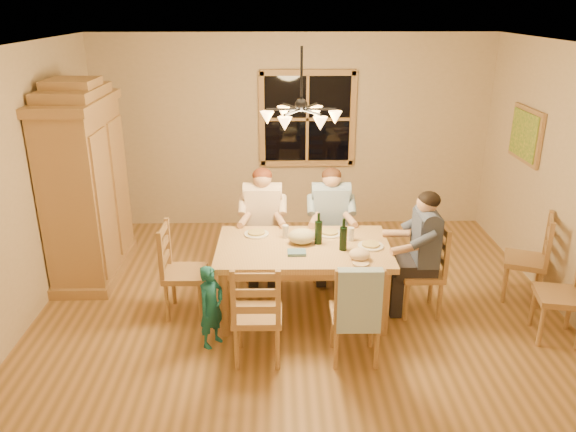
{
  "coord_description": "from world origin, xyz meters",
  "views": [
    {
      "loc": [
        -0.24,
        -5.26,
        3.07
      ],
      "look_at": [
        -0.12,
        0.1,
        1.02
      ],
      "focal_mm": 35.0,
      "sensor_mm": 36.0,
      "label": 1
    }
  ],
  "objects_px": {
    "chair_end_right": "(420,285)",
    "wine_bottle_a": "(319,229)",
    "wine_bottle_b": "(343,234)",
    "armoire": "(86,189)",
    "adult_plaid_man": "(331,210)",
    "chair_spare_front": "(557,310)",
    "dining_table": "(303,255)",
    "child": "(211,306)",
    "chair_spare_back": "(523,273)",
    "chandelier": "(301,115)",
    "adult_slate_man": "(424,238)",
    "chair_near_left": "(258,330)",
    "chair_near_right": "(355,329)",
    "adult_woman": "(263,210)",
    "chair_far_right": "(330,252)",
    "chair_end_left": "(186,286)",
    "chair_far_left": "(263,253)"
  },
  "relations": [
    {
      "from": "chair_end_right",
      "to": "wine_bottle_a",
      "type": "xyz_separation_m",
      "value": [
        -1.07,
        0.07,
        0.62
      ]
    },
    {
      "from": "wine_bottle_a",
      "to": "wine_bottle_b",
      "type": "xyz_separation_m",
      "value": [
        0.23,
        -0.16,
        0.0
      ]
    },
    {
      "from": "armoire",
      "to": "adult_plaid_man",
      "type": "height_order",
      "value": "armoire"
    },
    {
      "from": "chair_end_right",
      "to": "chair_spare_front",
      "type": "distance_m",
      "value": 1.31
    },
    {
      "from": "wine_bottle_b",
      "to": "dining_table",
      "type": "bearing_deg",
      "value": 164.98
    },
    {
      "from": "child",
      "to": "chair_spare_back",
      "type": "bearing_deg",
      "value": -40.44
    },
    {
      "from": "chandelier",
      "to": "chair_spare_back",
      "type": "xyz_separation_m",
      "value": [
        2.45,
        0.18,
        -1.77
      ]
    },
    {
      "from": "wine_bottle_b",
      "to": "adult_slate_man",
      "type": "bearing_deg",
      "value": 5.98
    },
    {
      "from": "chair_near_left",
      "to": "chandelier",
      "type": "bearing_deg",
      "value": 65.59
    },
    {
      "from": "armoire",
      "to": "chair_near_right",
      "type": "height_order",
      "value": "armoire"
    },
    {
      "from": "chair_near_left",
      "to": "wine_bottle_a",
      "type": "distance_m",
      "value": 1.23
    },
    {
      "from": "adult_woman",
      "to": "chair_spare_back",
      "type": "relative_size",
      "value": 0.88
    },
    {
      "from": "child",
      "to": "chair_near_left",
      "type": "bearing_deg",
      "value": -83.03
    },
    {
      "from": "chair_far_right",
      "to": "wine_bottle_a",
      "type": "height_order",
      "value": "wine_bottle_a"
    },
    {
      "from": "adult_plaid_man",
      "to": "chair_spare_back",
      "type": "distance_m",
      "value": 2.21
    },
    {
      "from": "chair_near_left",
      "to": "adult_woman",
      "type": "xyz_separation_m",
      "value": [
        0.02,
        1.66,
        0.54
      ]
    },
    {
      "from": "chair_near_left",
      "to": "chair_spare_back",
      "type": "xyz_separation_m",
      "value": [
        2.87,
        1.07,
        0.0
      ]
    },
    {
      "from": "chair_end_right",
      "to": "chair_spare_front",
      "type": "bearing_deg",
      "value": -112.84
    },
    {
      "from": "adult_plaid_man",
      "to": "wine_bottle_b",
      "type": "bearing_deg",
      "value": 92.98
    },
    {
      "from": "chair_near_left",
      "to": "chair_end_right",
      "type": "bearing_deg",
      "value": 26.57
    },
    {
      "from": "chair_end_right",
      "to": "child",
      "type": "bearing_deg",
      "value": 105.87
    },
    {
      "from": "chair_near_left",
      "to": "chair_near_right",
      "type": "distance_m",
      "value": 0.88
    },
    {
      "from": "adult_woman",
      "to": "chair_spare_front",
      "type": "relative_size",
      "value": 0.88
    },
    {
      "from": "chair_far_right",
      "to": "chair_near_left",
      "type": "height_order",
      "value": "same"
    },
    {
      "from": "chair_far_right",
      "to": "chair_end_right",
      "type": "distance_m",
      "value": 1.21
    },
    {
      "from": "chair_end_left",
      "to": "child",
      "type": "bearing_deg",
      "value": 29.56
    },
    {
      "from": "adult_slate_man",
      "to": "adult_woman",
      "type": "bearing_deg",
      "value": 63.43
    },
    {
      "from": "chair_near_right",
      "to": "child",
      "type": "bearing_deg",
      "value": 170.03
    },
    {
      "from": "adult_woman",
      "to": "child",
      "type": "xyz_separation_m",
      "value": [
        -0.46,
        -1.42,
        -0.43
      ]
    },
    {
      "from": "adult_slate_man",
      "to": "chair_spare_back",
      "type": "xyz_separation_m",
      "value": [
        1.2,
        0.26,
        -0.54
      ]
    },
    {
      "from": "chair_near_right",
      "to": "chair_far_left",
      "type": "bearing_deg",
      "value": 117.9
    },
    {
      "from": "wine_bottle_a",
      "to": "child",
      "type": "height_order",
      "value": "wine_bottle_a"
    },
    {
      "from": "armoire",
      "to": "wine_bottle_a",
      "type": "bearing_deg",
      "value": -19.68
    },
    {
      "from": "wine_bottle_a",
      "to": "wine_bottle_b",
      "type": "distance_m",
      "value": 0.28
    },
    {
      "from": "chair_near_left",
      "to": "chair_end_right",
      "type": "distance_m",
      "value": 1.85
    },
    {
      "from": "adult_woman",
      "to": "chair_far_right",
      "type": "bearing_deg",
      "value": 180.0
    },
    {
      "from": "chair_spare_front",
      "to": "chair_spare_back",
      "type": "xyz_separation_m",
      "value": [
        0.0,
        0.79,
        0.0
      ]
    },
    {
      "from": "wine_bottle_b",
      "to": "chair_spare_front",
      "type": "distance_m",
      "value": 2.17
    },
    {
      "from": "armoire",
      "to": "wine_bottle_a",
      "type": "xyz_separation_m",
      "value": [
        2.61,
        -0.93,
        -0.13
      ]
    },
    {
      "from": "dining_table",
      "to": "chair_near_left",
      "type": "relative_size",
      "value": 1.79
    },
    {
      "from": "dining_table",
      "to": "chair_far_left",
      "type": "bearing_deg",
      "value": 117.09
    },
    {
      "from": "adult_slate_man",
      "to": "chair_near_right",
      "type": "bearing_deg",
      "value": 136.74
    },
    {
      "from": "chair_near_right",
      "to": "wine_bottle_a",
      "type": "xyz_separation_m",
      "value": [
        -0.27,
        0.89,
        0.62
      ]
    },
    {
      "from": "chair_near_right",
      "to": "child",
      "type": "xyz_separation_m",
      "value": [
        -1.32,
        0.25,
        0.11
      ]
    },
    {
      "from": "chair_end_left",
      "to": "adult_woman",
      "type": "distance_m",
      "value": 1.26
    },
    {
      "from": "adult_woman",
      "to": "chair_near_left",
      "type": "bearing_deg",
      "value": 90.0
    },
    {
      "from": "adult_plaid_man",
      "to": "chair_spare_back",
      "type": "relative_size",
      "value": 0.88
    },
    {
      "from": "chair_far_right",
      "to": "adult_slate_man",
      "type": "distance_m",
      "value": 1.32
    },
    {
      "from": "chair_end_right",
      "to": "wine_bottle_b",
      "type": "bearing_deg",
      "value": 96.79
    },
    {
      "from": "dining_table",
      "to": "chair_end_left",
      "type": "distance_m",
      "value": 1.27
    }
  ]
}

